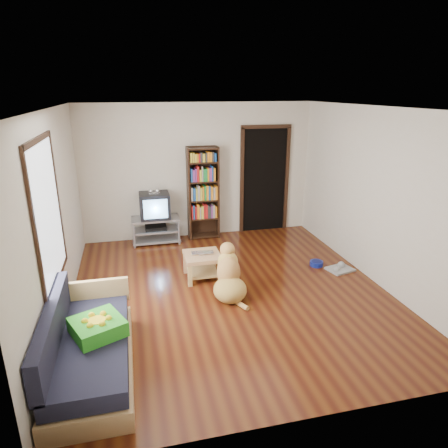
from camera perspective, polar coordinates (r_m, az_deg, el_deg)
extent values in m
plane|color=#54260E|center=(5.97, 0.84, -9.53)|extent=(5.00, 5.00, 0.00)
plane|color=white|center=(5.26, 0.98, 16.26)|extent=(5.00, 5.00, 0.00)
plane|color=beige|center=(7.85, -3.64, 7.49)|extent=(4.50, 0.00, 4.50)
plane|color=beige|center=(3.28, 11.90, -9.46)|extent=(4.50, 0.00, 4.50)
plane|color=beige|center=(5.40, -22.90, 0.79)|extent=(0.00, 5.00, 5.00)
plane|color=beige|center=(6.40, 20.88, 3.68)|extent=(0.00, 5.00, 5.00)
cube|color=green|center=(4.44, -17.61, -13.82)|extent=(0.64, 0.64, 0.16)
imported|color=white|center=(6.17, -3.08, -4.32)|extent=(0.36, 0.25, 0.03)
cylinder|color=navy|center=(6.92, 13.06, -5.51)|extent=(0.22, 0.22, 0.08)
cube|color=#9D9D9D|center=(6.87, 16.22, -6.22)|extent=(0.47, 0.41, 0.03)
cube|color=white|center=(4.87, -23.88, 1.28)|extent=(0.02, 1.30, 1.60)
cube|color=black|center=(4.71, -25.14, 10.83)|extent=(0.03, 1.42, 0.06)
cube|color=black|center=(5.15, -22.62, -7.44)|extent=(0.03, 1.42, 0.06)
cube|color=black|center=(4.22, -25.34, -1.49)|extent=(0.03, 0.06, 1.70)
cube|color=black|center=(5.53, -22.66, 3.40)|extent=(0.03, 0.06, 1.70)
cube|color=black|center=(8.22, 5.77, 6.17)|extent=(0.90, 0.02, 2.10)
cube|color=black|center=(8.07, 2.57, 6.00)|extent=(0.07, 0.05, 2.14)
cube|color=black|center=(8.38, 8.93, 6.27)|extent=(0.07, 0.05, 2.14)
cube|color=black|center=(8.05, 6.07, 13.67)|extent=(1.03, 0.05, 0.07)
cube|color=#99999E|center=(7.72, -9.78, 0.76)|extent=(0.90, 0.45, 0.04)
cube|color=#99999E|center=(7.79, -9.69, -0.85)|extent=(0.86, 0.42, 0.03)
cube|color=#99999E|center=(7.86, -9.61, -2.15)|extent=(0.90, 0.45, 0.04)
cylinder|color=#99999E|center=(7.59, -12.73, -1.58)|extent=(0.04, 0.04, 0.50)
cylinder|color=#99999E|center=(7.64, -6.44, -1.10)|extent=(0.04, 0.04, 0.50)
cylinder|color=#99999E|center=(7.97, -12.80, -0.60)|extent=(0.04, 0.04, 0.50)
cylinder|color=#99999E|center=(8.01, -6.80, -0.15)|extent=(0.04, 0.04, 0.50)
cube|color=black|center=(7.78, -9.71, -0.50)|extent=(0.40, 0.30, 0.07)
cube|color=black|center=(7.64, -9.89, 2.61)|extent=(0.55, 0.48, 0.48)
cube|color=black|center=(7.84, -9.99, 3.01)|extent=(0.40, 0.14, 0.36)
cube|color=#8CBFF2|center=(7.41, -9.75, 2.10)|extent=(0.44, 0.02, 0.36)
cube|color=silver|center=(7.53, -9.96, 4.34)|extent=(0.20, 0.07, 0.02)
sphere|color=silver|center=(7.52, -10.44, 4.64)|extent=(0.09, 0.09, 0.09)
sphere|color=silver|center=(7.52, -9.53, 4.70)|extent=(0.09, 0.09, 0.09)
cube|color=black|center=(7.75, -5.09, 4.28)|extent=(0.03, 0.30, 1.80)
cube|color=black|center=(7.85, -0.96, 4.53)|extent=(0.03, 0.30, 1.80)
cube|color=black|center=(7.93, -3.20, 4.65)|extent=(0.60, 0.02, 1.80)
cube|color=black|center=(8.06, -2.90, -1.60)|extent=(0.56, 0.28, 0.02)
cube|color=black|center=(7.94, -2.95, 0.91)|extent=(0.56, 0.28, 0.03)
cube|color=black|center=(7.83, -2.99, 3.49)|extent=(0.56, 0.28, 0.02)
cube|color=black|center=(7.74, -3.04, 6.13)|extent=(0.56, 0.28, 0.02)
cube|color=black|center=(7.67, -3.09, 8.83)|extent=(0.56, 0.28, 0.02)
cube|color=black|center=(7.63, -3.12, 10.75)|extent=(0.56, 0.28, 0.02)
cube|color=tan|center=(4.62, -18.20, -18.42)|extent=(0.80, 1.80, 0.22)
cube|color=#1E1E2D|center=(4.49, -18.50, -16.17)|extent=(0.74, 1.74, 0.18)
cube|color=#1E1E2D|center=(4.40, -23.39, -13.41)|extent=(0.12, 1.74, 0.40)
cube|color=tan|center=(5.14, -17.99, -9.18)|extent=(0.80, 0.06, 0.30)
cube|color=tan|center=(6.21, -3.12, -4.59)|extent=(0.55, 0.55, 0.06)
cube|color=tan|center=(6.33, -3.08, -6.83)|extent=(0.45, 0.45, 0.03)
cube|color=#D7B36E|center=(6.05, -4.89, -7.38)|extent=(0.06, 0.06, 0.34)
cube|color=tan|center=(6.13, -0.51, -6.95)|extent=(0.06, 0.06, 0.34)
cube|color=tan|center=(6.47, -5.53, -5.59)|extent=(0.06, 0.06, 0.34)
cube|color=tan|center=(6.55, -1.44, -5.22)|extent=(0.06, 0.06, 0.34)
ellipsoid|color=tan|center=(5.69, 0.87, -9.39)|extent=(0.53, 0.57, 0.35)
ellipsoid|color=tan|center=(5.77, 0.65, -6.84)|extent=(0.38, 0.41, 0.46)
ellipsoid|color=gold|center=(5.81, 0.54, -5.45)|extent=(0.33, 0.30, 0.33)
ellipsoid|color=tan|center=(5.79, 0.48, -3.62)|extent=(0.24, 0.26, 0.20)
ellipsoid|color=tan|center=(5.90, 0.34, -3.42)|extent=(0.11, 0.19, 0.08)
sphere|color=black|center=(5.98, 0.25, -3.12)|extent=(0.04, 0.04, 0.04)
ellipsoid|color=tan|center=(5.75, -0.27, -3.88)|extent=(0.06, 0.08, 0.14)
ellipsoid|color=tan|center=(5.77, 1.30, -3.81)|extent=(0.06, 0.08, 0.14)
cylinder|color=tan|center=(5.99, -0.28, -7.40)|extent=(0.09, 0.12, 0.38)
cylinder|color=#D38651|center=(6.01, 1.12, -7.33)|extent=(0.09, 0.12, 0.38)
sphere|color=tan|center=(6.11, -0.32, -8.60)|extent=(0.10, 0.10, 0.10)
sphere|color=tan|center=(6.13, 1.05, -8.53)|extent=(0.10, 0.10, 0.10)
cylinder|color=tan|center=(5.58, 2.30, -11.36)|extent=(0.19, 0.33, 0.08)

